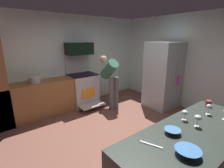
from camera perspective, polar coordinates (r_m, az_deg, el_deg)
ground_plane at (r=3.57m, az=2.35°, el=-17.83°), size 5.20×4.80×0.02m
wall_back at (r=5.03m, az=-15.22°, el=7.59°), size 5.20×0.12×2.60m
wall_right at (r=5.07m, az=25.10°, el=6.72°), size 0.12×4.80×2.60m
lower_cabinet_run at (r=4.61m, az=-22.95°, el=-4.74°), size 2.40×0.60×0.90m
oven_range at (r=4.98m, az=-10.05°, el=-1.53°), size 0.76×0.98×1.50m
microwave at (r=4.86m, az=-11.25°, el=11.92°), size 0.74×0.38×0.34m
refrigerator at (r=4.93m, az=17.11°, el=2.87°), size 0.85×0.80×1.85m
person_cook at (r=4.62m, az=-0.53°, el=2.26°), size 0.31×0.67×1.47m
counter_island at (r=2.50m, az=25.39°, el=-23.25°), size 2.14×0.80×0.90m
mixing_bowl_large at (r=1.81m, az=24.71°, el=-20.61°), size 0.24×0.24×0.06m
mixing_bowl_small at (r=2.09m, az=20.16°, el=-15.13°), size 0.19×0.19×0.05m
wine_glass_near at (r=2.31m, az=27.54°, el=-10.40°), size 0.08×0.08×0.16m
wine_glass_far at (r=2.73m, az=30.52°, el=-6.90°), size 0.07×0.07×0.16m
wine_glass_extra at (r=2.41m, az=23.88°, el=-9.16°), size 0.08×0.08×0.14m
mug_coffee at (r=3.06m, az=30.38°, el=-5.86°), size 0.08×0.08×0.11m
knife_chef at (r=1.85m, az=13.41°, el=-19.73°), size 0.11×0.23×0.01m
stock_pot at (r=4.44m, az=-25.21°, el=1.37°), size 0.27×0.27×0.16m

